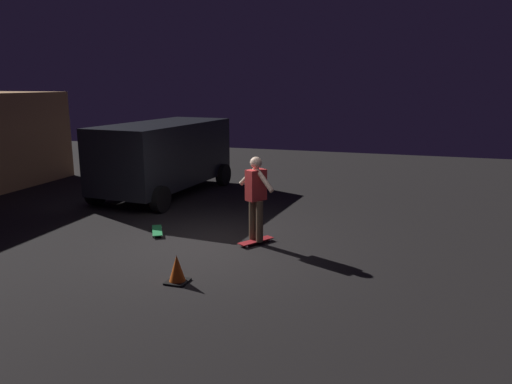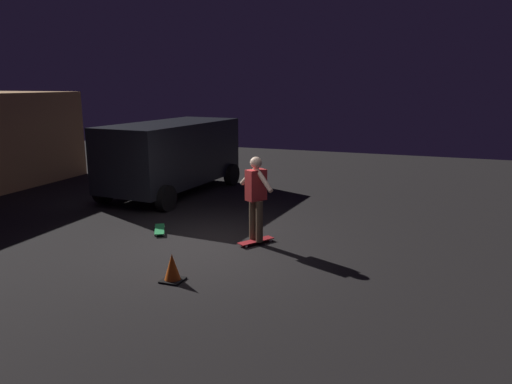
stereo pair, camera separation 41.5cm
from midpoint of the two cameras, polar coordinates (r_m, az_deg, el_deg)
ground_plane at (r=9.54m, az=-7.30°, el=-6.41°), size 28.00×28.00×0.00m
parked_van at (r=13.93m, az=-11.62°, el=4.42°), size 4.75×2.54×2.03m
skateboard_ridden at (r=9.61m, az=-1.24°, el=-5.80°), size 0.76×0.59×0.07m
skateboard_spare at (r=10.52m, az=-12.70°, el=-4.48°), size 0.77×0.57×0.07m
skater at (r=9.35m, az=-1.27°, el=-0.09°), size 0.60×0.88×1.67m
traffic_cone at (r=7.90m, az=-10.80°, el=-9.04°), size 0.34×0.34×0.46m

